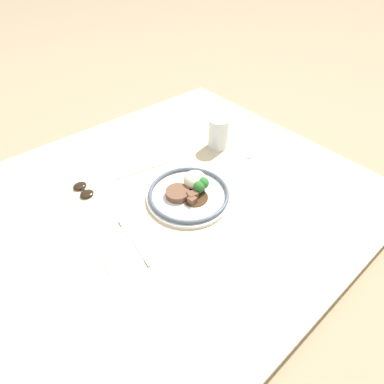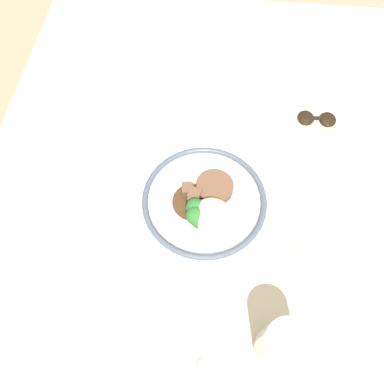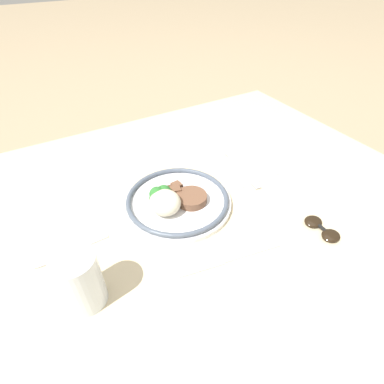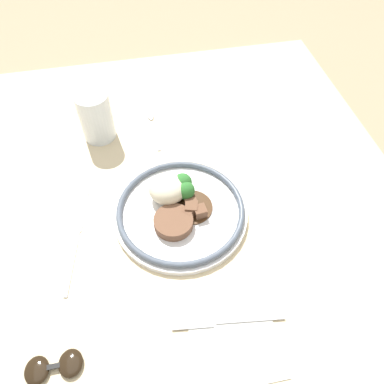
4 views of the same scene
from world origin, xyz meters
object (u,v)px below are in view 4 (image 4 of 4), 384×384
Objects in this scene: plate at (179,207)px; sunglasses at (54,367)px; spoon at (151,119)px; juice_glass at (96,118)px; fork at (217,322)px; knife at (77,235)px.

sunglasses is at bearing 135.99° from plate.
spoon is 1.82× the size of sunglasses.
juice_glass reaches higher than plate.
sunglasses is (-0.02, 0.26, 0.00)m from fork.
sunglasses is at bearing 11.21° from fork.
spoon is 0.58m from sunglasses.
knife is 1.45× the size of spoon.
juice_glass is at bearing 103.00° from spoon.
knife is (-0.01, 0.20, -0.02)m from plate.
fork is 0.26m from sunglasses.
spoon is at bearing -75.26° from juice_glass.
plate is 3.02× the size of sunglasses.
spoon is at bearing -78.36° from fork.
fork is 2.13× the size of sunglasses.
spoon is (0.52, 0.04, -0.00)m from fork.
sunglasses is (-0.50, 0.10, -0.05)m from juice_glass.
juice_glass is at bearing -11.17° from sunglasses.
fork is (-0.49, -0.16, -0.05)m from juice_glass.
sunglasses is (-0.23, 0.04, 0.01)m from knife.
plate reaches higher than spoon.
plate reaches higher than knife.
knife is at bearing -36.94° from fork.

